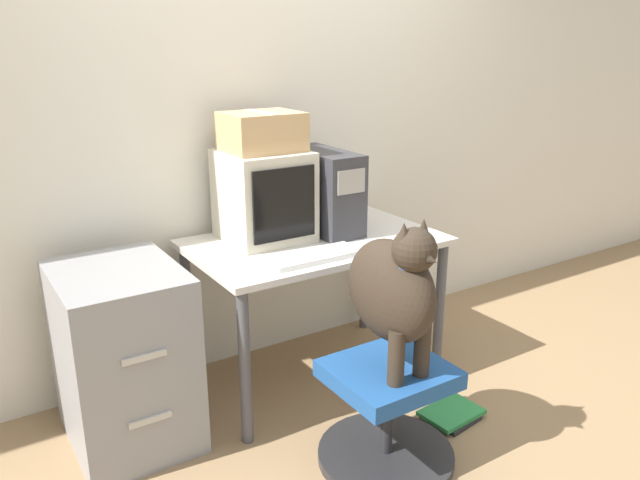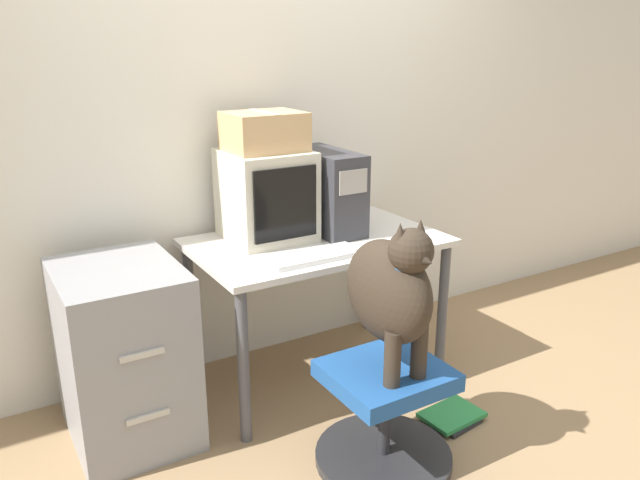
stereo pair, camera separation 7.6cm
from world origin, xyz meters
name	(u,v)px [view 1 (the left image)]	position (x,y,z in m)	size (l,w,h in m)	color
ground_plane	(357,408)	(0.00, 0.00, 0.00)	(12.00, 12.00, 0.00)	#937551
wall_back	(270,113)	(0.00, 0.80, 1.30)	(8.00, 0.05, 2.60)	silver
desk	(315,257)	(0.00, 0.37, 0.65)	(1.19, 0.73, 0.74)	silver
crt_monitor	(264,196)	(-0.19, 0.51, 0.95)	(0.38, 0.40, 0.43)	beige
pc_tower	(323,191)	(0.12, 0.48, 0.94)	(0.20, 0.48, 0.40)	#333338
keyboard	(314,256)	(-0.16, 0.13, 0.75)	(0.43, 0.16, 0.03)	silver
computer_mouse	(369,245)	(0.13, 0.11, 0.76)	(0.06, 0.04, 0.04)	beige
office_chair	(387,415)	(-0.12, -0.37, 0.21)	(0.56, 0.56, 0.43)	#262628
dog	(394,288)	(-0.12, -0.38, 0.77)	(0.23, 0.46, 0.63)	#33281E
filing_cabinet	(124,356)	(-0.96, 0.36, 0.39)	(0.49, 0.61, 0.78)	gray
cardboard_box	(262,132)	(-0.19, 0.51, 1.25)	(0.34, 0.29, 0.18)	tan
book_stack_floor	(452,415)	(0.31, -0.31, 0.02)	(0.28, 0.22, 0.04)	#262628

